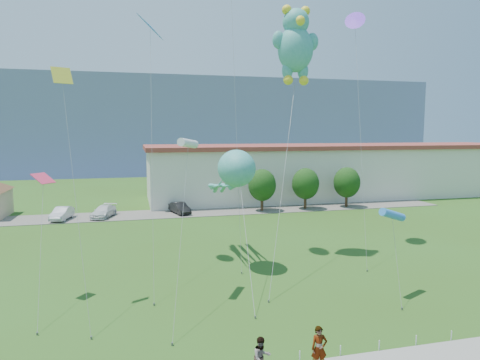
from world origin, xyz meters
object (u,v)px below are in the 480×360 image
parked_car_silver (62,213)px  parked_car_black (180,208)px  parked_car_white (104,211)px  octopus_kite (233,176)px  teddy_bear_kite (296,43)px  warehouse (339,170)px  pedestrian_left (319,348)px  pedestrian_right (262,358)px

parked_car_silver → parked_car_black: (13.70, 0.46, -0.03)m
parked_car_white → octopus_kite: 24.67m
parked_car_silver → teddy_bear_kite: bearing=-30.2°
warehouse → parked_car_silver: 41.54m
pedestrian_left → pedestrian_right: pedestrian_left is taller
parked_car_silver → parked_car_white: bearing=15.3°
warehouse → teddy_bear_kite: bearing=-123.4°
warehouse → teddy_bear_kite: 36.86m
warehouse → pedestrian_right: size_ratio=34.90×
parked_car_silver → octopus_kite: 26.79m
pedestrian_right → teddy_bear_kite: teddy_bear_kite is taller
warehouse → pedestrian_right: warehouse is taller
octopus_kite → parked_car_silver: bearing=126.8°
octopus_kite → teddy_bear_kite: bearing=18.8°
pedestrian_right → parked_car_black: pedestrian_right is taller
pedestrian_left → parked_car_white: size_ratio=0.40×
warehouse → pedestrian_left: warehouse is taller
pedestrian_left → octopus_kite: (-0.10, 15.63, 5.85)m
pedestrian_right → pedestrian_left: bearing=-12.0°
pedestrian_left → parked_car_black: 37.04m
warehouse → teddy_bear_kite: teddy_bear_kite is taller
octopus_kite → warehouse: bearing=51.2°
warehouse → parked_car_black: warehouse is taller
teddy_bear_kite → pedestrian_left: bearing=-107.6°
warehouse → pedestrian_right: (-27.08, -46.25, -3.15)m
teddy_bear_kite → parked_car_black: bearing=111.3°
parked_car_white → pedestrian_left: bearing=-55.1°
parked_car_silver → parked_car_black: size_ratio=1.05×
parked_car_silver → parked_car_black: 13.71m
parked_car_silver → parked_car_white: 4.63m
pedestrian_right → warehouse: bearing=48.0°
pedestrian_left → parked_car_black: pedestrian_left is taller
pedestrian_left → parked_car_black: size_ratio=0.46×
pedestrian_right → parked_car_white: (-8.54, 36.82, -0.23)m
parked_car_silver → parked_car_black: bearing=13.4°
parked_car_black → parked_car_silver: bearing=165.6°
parked_car_black → pedestrian_right: bearing=-107.2°
warehouse → parked_car_white: warehouse is taller
parked_car_silver → octopus_kite: octopus_kite is taller
pedestrian_right → parked_car_black: bearing=77.5°
teddy_bear_kite → parked_car_white: bearing=130.9°
pedestrian_right → parked_car_white: 37.80m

